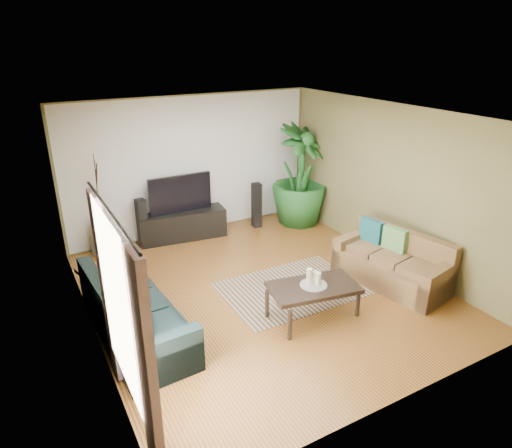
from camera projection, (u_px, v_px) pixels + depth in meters
floor at (262, 290)px, 7.14m from camera, size 5.50×5.50×0.00m
ceiling at (263, 115)px, 6.11m from camera, size 5.50×5.50×0.00m
wall_back at (192, 166)px, 8.85m from camera, size 5.00×0.00×5.00m
wall_front at (404, 297)px, 4.40m from camera, size 5.00×0.00×5.00m
wall_left at (83, 245)px, 5.50m from camera, size 0.00×5.50×5.50m
wall_right at (390, 184)px, 7.75m from camera, size 0.00×5.50×5.50m
backwall_panel at (192, 166)px, 8.84m from camera, size 4.90×0.00×4.90m
window_pane at (116, 304)px, 4.20m from camera, size 0.00×1.80×1.80m
curtain_near at (147, 372)px, 3.71m from camera, size 0.08×0.35×2.20m
curtain_far at (107, 289)px, 4.92m from camera, size 0.08×0.35×2.20m
curtain_rod at (109, 212)px, 3.88m from camera, size 0.03×1.90×0.03m
sofa_left at (136, 310)px, 5.85m from camera, size 1.03×2.14×0.85m
sofa_right at (392, 260)px, 7.17m from camera, size 1.13×1.89×0.85m
area_rug at (291, 289)px, 7.17m from camera, size 2.13×1.52×0.01m
coffee_table at (313, 301)px, 6.38m from camera, size 1.32×0.88×0.50m
candle_tray at (314, 285)px, 6.28m from camera, size 0.38×0.38×0.02m
candle_tall at (309, 277)px, 6.23m from camera, size 0.08×0.08×0.24m
candle_mid at (318, 279)px, 6.23m from camera, size 0.08×0.08×0.19m
candle_short at (315, 276)px, 6.33m from camera, size 0.08×0.08×0.16m
tv_stand at (182, 225)px, 8.89m from camera, size 1.71×0.69×0.56m
television at (180, 194)px, 8.65m from camera, size 1.22×0.07×0.72m
speaker_left at (142, 223)px, 8.47m from camera, size 0.18×0.20×0.93m
speaker_right at (257, 205)px, 9.37m from camera, size 0.19×0.21×0.93m
potted_plant at (300, 175)px, 9.36m from camera, size 1.55×1.55×2.07m
plant_pot at (299, 216)px, 9.70m from camera, size 0.38×0.38×0.30m
pedestal at (105, 245)px, 8.26m from camera, size 0.45×0.45×0.36m
vase at (102, 228)px, 8.13m from camera, size 0.33×0.33×0.46m
side_table at (101, 285)px, 6.74m from camera, size 0.62×0.62×0.54m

